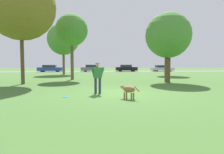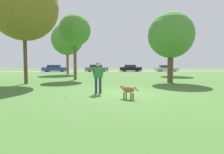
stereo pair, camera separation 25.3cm
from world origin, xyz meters
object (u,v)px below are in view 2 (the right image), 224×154
dog (128,90)px  tree_near_right (171,35)px  tree_far_right (170,41)px  person (98,76)px  tree_far_left (67,39)px  tree_near_left (24,6)px  tree_mid_center (75,31)px  parked_car_silver (166,68)px  frisbee (65,97)px  parked_car_blue (55,68)px  parked_car_grey (96,68)px  parked_car_black (130,68)px

dog → tree_near_right: tree_near_right is taller
tree_far_right → tree_near_right: bearing=-109.9°
person → tree_far_left: size_ratio=0.22×
person → tree_far_left: (-4.29, 18.46, 4.01)m
tree_far_left → tree_near_left: bearing=-94.9°
dog → tree_far_left: 21.40m
tree_mid_center → parked_car_silver: bearing=50.7°
tree_far_left → tree_near_right: 16.37m
frisbee → tree_near_right: size_ratio=0.04×
dog → tree_mid_center: tree_mid_center is taller
tree_far_right → tree_mid_center: 13.07m
frisbee → parked_car_silver: (15.04, 29.39, 0.60)m
parked_car_blue → parked_car_grey: 7.87m
tree_near_right → parked_car_grey: 23.53m
tree_mid_center → tree_far_right: bearing=27.9°
person → parked_car_silver: size_ratio=0.35×
person → tree_far_right: bearing=56.4°
person → parked_car_silver: (13.53, 28.41, -0.31)m
tree_mid_center → tree_near_left: tree_near_left is taller
dog → parked_car_grey: parked_car_grey is taller
dog → tree_mid_center: 12.19m
frisbee → parked_car_black: (7.79, 29.11, 0.64)m
person → dog: person is taller
dog → parked_car_silver: (12.26, 30.11, 0.20)m
dog → parked_car_blue: bearing=-25.8°
dog → parked_car_silver: 32.51m
parked_car_silver → parked_car_grey: bearing=-178.3°
tree_far_left → parked_car_silver: tree_far_left is taller
tree_near_left → parked_car_silver: bearing=50.7°
tree_far_left → parked_car_blue: bearing=111.7°
parked_car_silver → frisbee: bearing=-116.4°
tree_far_right → tree_near_left: size_ratio=0.76×
dog → tree_far_right: size_ratio=0.13×
tree_near_left → parked_car_black: tree_near_left is taller
tree_near_right → tree_near_left: bearing=-177.7°
frisbee → tree_far_right: bearing=56.3°
tree_far_right → parked_car_black: 13.73m
frisbee → tree_near_left: tree_near_left is taller
frisbee → dog: bearing=-14.5°
tree_far_right → tree_mid_center: size_ratio=1.01×
tree_far_right → tree_mid_center: bearing=-152.1°
tree_mid_center → parked_car_blue: tree_mid_center is taller
frisbee → tree_near_left: size_ratio=0.03×
parked_car_grey → dog: bearing=-87.7°
dog → tree_mid_center: (-3.47, 10.88, 4.26)m
person → parked_car_black: (6.28, 28.13, -0.26)m
tree_near_right → tree_mid_center: tree_mid_center is taller
dog → tree_far_right: (8.08, 16.99, 4.03)m
frisbee → tree_near_right: bearing=42.0°
tree_mid_center → parked_car_blue: (-5.98, 19.05, -4.03)m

